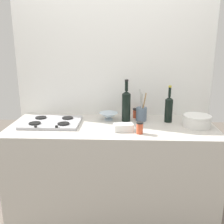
# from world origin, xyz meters

# --- Properties ---
(ground_plane) EXTENTS (6.00, 6.00, 0.00)m
(ground_plane) POSITION_xyz_m (0.00, 0.00, 0.00)
(ground_plane) COLOR #6B6056
(ground_plane) RESTS_ON ground
(counter_block) EXTENTS (1.80, 0.70, 0.90)m
(counter_block) POSITION_xyz_m (0.00, 0.00, 0.45)
(counter_block) COLOR beige
(counter_block) RESTS_ON ground
(backsplash_panel) EXTENTS (1.90, 0.06, 2.27)m
(backsplash_panel) POSITION_xyz_m (0.00, 0.38, 1.14)
(backsplash_panel) COLOR white
(backsplash_panel) RESTS_ON ground
(stovetop_hob) EXTENTS (0.50, 0.38, 0.04)m
(stovetop_hob) POSITION_xyz_m (-0.54, 0.02, 0.91)
(stovetop_hob) COLOR #B2B2B7
(stovetop_hob) RESTS_ON counter_block
(plate_stack) EXTENTS (0.24, 0.24, 0.10)m
(plate_stack) POSITION_xyz_m (0.73, -0.00, 0.95)
(plate_stack) COLOR white
(plate_stack) RESTS_ON counter_block
(wine_bottle_leftmost) EXTENTS (0.08, 0.08, 0.38)m
(wine_bottle_leftmost) POSITION_xyz_m (0.12, 0.13, 1.05)
(wine_bottle_leftmost) COLOR black
(wine_bottle_leftmost) RESTS_ON counter_block
(wine_bottle_mid_left) EXTENTS (0.07, 0.07, 0.34)m
(wine_bottle_mid_left) POSITION_xyz_m (0.51, 0.12, 1.03)
(wine_bottle_mid_left) COLOR black
(wine_bottle_mid_left) RESTS_ON counter_block
(mixing_bowl) EXTENTS (0.18, 0.18, 0.07)m
(mixing_bowl) POSITION_xyz_m (-0.04, 0.15, 0.94)
(mixing_bowl) COLOR silver
(mixing_bowl) RESTS_ON counter_block
(butter_dish) EXTENTS (0.17, 0.12, 0.06)m
(butter_dish) POSITION_xyz_m (0.10, -0.14, 0.93)
(butter_dish) COLOR white
(butter_dish) RESTS_ON counter_block
(utensil_crock) EXTENTS (0.10, 0.10, 0.30)m
(utensil_crock) POSITION_xyz_m (0.27, 0.15, 0.97)
(utensil_crock) COLOR slate
(utensil_crock) RESTS_ON counter_block
(condiment_jar_front) EXTENTS (0.06, 0.06, 0.10)m
(condiment_jar_front) POSITION_xyz_m (0.23, -0.21, 0.95)
(condiment_jar_front) COLOR #C64C2D
(condiment_jar_front) RESTS_ON counter_block
(condiment_jar_rear) EXTENTS (0.07, 0.07, 0.09)m
(condiment_jar_rear) POSITION_xyz_m (0.22, 0.25, 0.95)
(condiment_jar_rear) COLOR #C64C2D
(condiment_jar_rear) RESTS_ON counter_block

